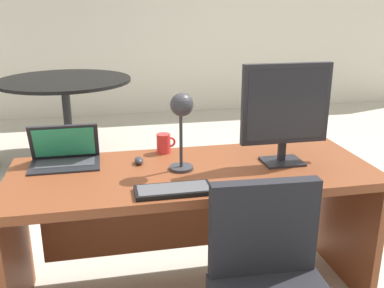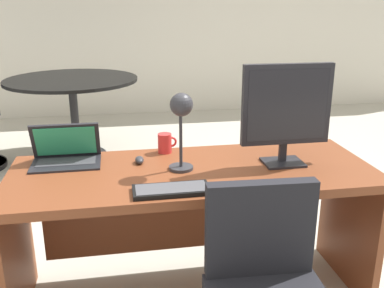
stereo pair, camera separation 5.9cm
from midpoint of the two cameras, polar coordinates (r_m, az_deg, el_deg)
The scene contains 10 objects.
ground at distance 3.81m, azimuth -4.89°, elevation -5.38°, with size 12.00×12.00×0.00m, color #B7B2A3.
back_wall at distance 6.15m, azimuth -8.38°, elevation 16.87°, with size 10.00×0.10×2.80m, color silver.
desk at distance 2.28m, azimuth -0.80°, elevation -7.41°, with size 1.80×0.69×0.73m.
monitor at distance 2.21m, azimuth 11.33°, elevation 4.69°, with size 0.45×0.16×0.51m.
laptop at distance 2.32m, azimuth -16.94°, elevation -0.96°, with size 0.34×0.23×0.21m.
keyboard at distance 1.91m, azimuth -3.33°, elevation -6.01°, with size 0.34×0.14×0.02m.
mouse at distance 2.25m, azimuth -7.66°, elevation -2.14°, with size 0.04×0.08×0.03m.
desk_lamp at distance 2.06m, azimuth -2.17°, elevation 3.77°, with size 0.12×0.14×0.39m.
coffee_mug at distance 2.39m, azimuth -4.37°, elevation 0.09°, with size 0.10×0.07×0.11m.
meeting_table at distance 4.43m, azimuth -16.47°, elevation 5.63°, with size 1.26×1.26×0.81m.
Camera 1 is at (-0.41, -1.97, 1.52)m, focal length 40.98 mm.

